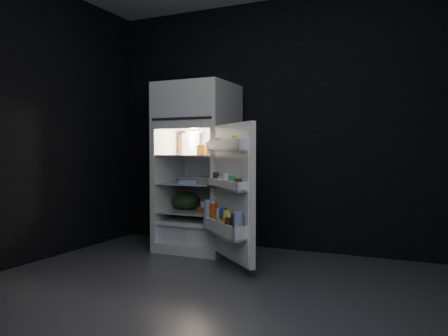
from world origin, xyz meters
The scene contains 19 objects.
floor centered at (0.00, 0.00, 0.00)m, with size 4.00×3.40×0.00m, color #46464A.
wall_back centered at (0.00, 1.70, 1.35)m, with size 4.00×0.00×2.70m, color black.
wall_front centered at (0.00, -1.70, 1.35)m, with size 4.00×0.00×2.70m, color black.
wall_left centered at (-2.00, 0.00, 1.35)m, with size 0.00×3.40×2.70m, color black.
refrigerator centered at (-0.83, 1.32, 0.96)m, with size 0.76×0.71×1.78m.
fridge_door centered at (-0.17, 0.69, 0.68)m, with size 0.66×0.63×1.22m.
milk_jug centered at (-0.95, 1.37, 1.15)m, with size 0.13×0.13×0.24m, color white.
mayo_jar centered at (-0.73, 1.35, 1.10)m, with size 0.12×0.12×0.14m, color #1D2E9F.
jam_jar centered at (-0.65, 1.26, 1.09)m, with size 0.11×0.11×0.13m, color #321B0E.
amber_bottle centered at (-1.09, 1.42, 1.14)m, with size 0.08×0.08×0.22m, color #BE6B1E.
small_carton centered at (-0.68, 1.11, 1.08)m, with size 0.08×0.06×0.10m, color orange.
egg_carton centered at (-0.71, 1.24, 0.76)m, with size 0.27×0.10×0.07m, color gray.
pie centered at (-0.95, 1.39, 0.75)m, with size 0.27×0.27×0.04m, color tan.
flat_package centered at (-0.84, 1.11, 0.75)m, with size 0.19×0.10×0.04m, color #7F96C4.
wrapped_pkg centered at (-0.62, 1.40, 0.75)m, with size 0.11×0.09×0.05m, color beige.
produce_bag centered at (-0.97, 1.30, 0.52)m, with size 0.32×0.27×0.20m, color #193815.
yogurt_tray centered at (-0.64, 1.20, 0.45)m, with size 0.23×0.13×0.05m, color #B8490F.
small_can_red centered at (-0.65, 1.39, 0.47)m, with size 0.08×0.08×0.09m, color #B8490F.
small_can_silver centered at (-0.57, 1.41, 0.47)m, with size 0.07×0.07×0.09m, color white.
Camera 1 is at (1.39, -2.85, 1.06)m, focal length 35.00 mm.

